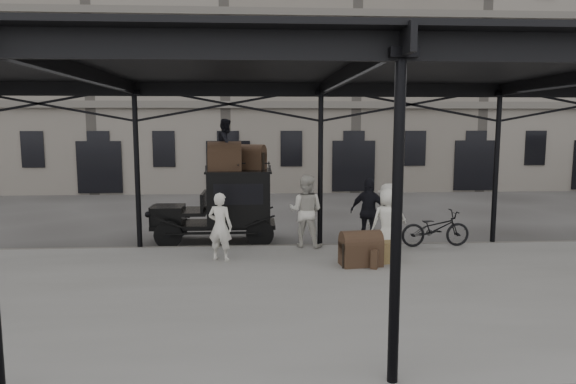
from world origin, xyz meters
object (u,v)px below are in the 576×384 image
at_px(taxi, 229,203).
at_px(steamer_trunk_platform, 361,251).
at_px(porter_official, 369,212).
at_px(bicycle, 435,228).
at_px(porter_left, 220,226).
at_px(steamer_trunk_roof_near, 225,158).

height_order(taxi, steamer_trunk_platform, taxi).
bearing_deg(porter_official, steamer_trunk_platform, 105.47).
distance_m(taxi, bicycle, 5.98).
xyz_separation_m(porter_official, bicycle, (1.81, -0.22, -0.44)).
relative_size(porter_left, porter_official, 0.89).
relative_size(porter_official, steamer_trunk_platform, 1.97).
xyz_separation_m(taxi, porter_official, (3.95, -1.26, -0.11)).
xyz_separation_m(porter_official, steamer_trunk_platform, (-0.64, -2.01, -0.59)).
distance_m(porter_official, steamer_trunk_platform, 2.19).
bearing_deg(taxi, steamer_trunk_roof_near, -108.07).
bearing_deg(porter_left, steamer_trunk_platform, -172.57).
bearing_deg(bicycle, taxi, 73.46).
distance_m(taxi, porter_left, 2.58).
height_order(porter_official, steamer_trunk_platform, porter_official).
bearing_deg(steamer_trunk_platform, taxi, 127.75).
distance_m(taxi, steamer_trunk_platform, 4.71).
relative_size(taxi, steamer_trunk_platform, 3.80).
bearing_deg(taxi, porter_official, -17.69).
height_order(porter_left, steamer_trunk_roof_near, steamer_trunk_roof_near).
distance_m(porter_left, bicycle, 5.95).
distance_m(porter_left, steamer_trunk_roof_near, 2.79).
relative_size(taxi, bicycle, 1.90).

